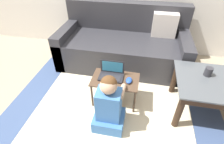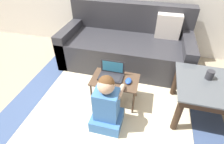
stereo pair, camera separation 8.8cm
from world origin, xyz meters
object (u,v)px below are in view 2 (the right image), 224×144
Objects in this scene: laptop_desk at (115,82)px; cup_on_table at (210,75)px; laptop at (111,75)px; couch at (126,45)px; person_seated at (107,106)px; computer_mouse at (128,81)px.

cup_on_table is at bearing 7.27° from laptop_desk.
laptop is (-0.05, 0.03, 0.08)m from laptop_desk.
cup_on_table is at bearing -37.66° from couch.
person_seated reaches higher than laptop_desk.
laptop_desk is at bearing -87.76° from couch.
couch is 19.78× the size of cup_on_table.
laptop reaches higher than computer_mouse.
laptop_desk is at bearing -172.73° from cup_on_table.
couch is 0.94m from laptop_desk.
couch is 2.85× the size of person_seated.
laptop is 2.91× the size of cup_on_table.
cup_on_table is (1.01, 0.13, 0.21)m from laptop_desk.
cup_on_table is at bearing 5.13° from laptop.
person_seated is at bearing -114.17° from computer_mouse.
couch reaches higher than computer_mouse.
couch is 1.34m from cup_on_table.
person_seated is 6.95× the size of cup_on_table.
person_seated reaches higher than computer_mouse.
computer_mouse is 1.13× the size of cup_on_table.
laptop_desk is 0.81× the size of person_seated.
laptop_desk is 0.10m from laptop.
couch is at bearing 101.89° from computer_mouse.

